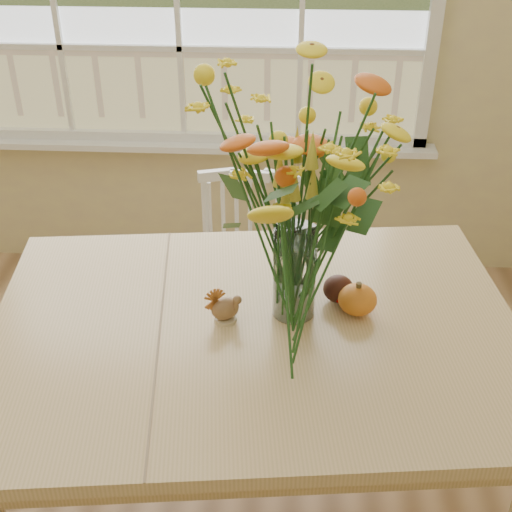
{
  "coord_description": "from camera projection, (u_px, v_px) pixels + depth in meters",
  "views": [
    {
      "loc": [
        0.52,
        -0.89,
        2.0
      ],
      "look_at": [
        0.43,
        0.66,
        1.02
      ],
      "focal_mm": 48.0,
      "sensor_mm": 36.0,
      "label": 1
    }
  ],
  "objects": [
    {
      "name": "wall_back",
      "position": [
        178.0,
        1.0,
        3.03
      ],
      "size": [
        4.0,
        0.02,
        2.7
      ],
      "primitive_type": "cube",
      "color": "beige",
      "rests_on": "floor"
    },
    {
      "name": "dining_table",
      "position": [
        256.0,
        351.0,
        1.98
      ],
      "size": [
        1.61,
        1.23,
        0.8
      ],
      "rotation": [
        0.0,
        0.0,
        0.11
      ],
      "color": "tan",
      "rests_on": "floor"
    },
    {
      "name": "windsor_chair",
      "position": [
        249.0,
        269.0,
        2.76
      ],
      "size": [
        0.41,
        0.39,
        0.86
      ],
      "rotation": [
        0.0,
        0.0,
        -0.02
      ],
      "color": "white",
      "rests_on": "floor"
    },
    {
      "name": "flower_vase",
      "position": [
        298.0,
        184.0,
        1.77
      ],
      "size": [
        0.58,
        0.58,
        0.68
      ],
      "color": "white",
      "rests_on": "dining_table"
    },
    {
      "name": "pumpkin",
      "position": [
        357.0,
        301.0,
        1.96
      ],
      "size": [
        0.11,
        0.11,
        0.09
      ],
      "primitive_type": "ellipsoid",
      "color": "#D25D18",
      "rests_on": "dining_table"
    },
    {
      "name": "turkey_figurine",
      "position": [
        225.0,
        309.0,
        1.93
      ],
      "size": [
        0.1,
        0.09,
        0.1
      ],
      "rotation": [
        0.0,
        0.0,
        0.47
      ],
      "color": "#CCB78C",
      "rests_on": "dining_table"
    },
    {
      "name": "dark_gourd",
      "position": [
        338.0,
        290.0,
        2.01
      ],
      "size": [
        0.13,
        0.09,
        0.08
      ],
      "color": "#38160F",
      "rests_on": "dining_table"
    }
  ]
}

